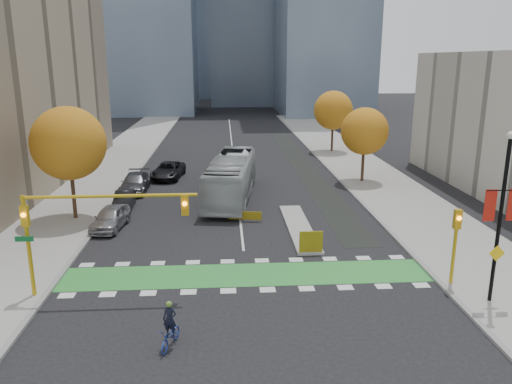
{
  "coord_description": "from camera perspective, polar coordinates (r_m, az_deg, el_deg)",
  "views": [
    {
      "loc": [
        -1.09,
        -23.51,
        11.31
      ],
      "look_at": [
        0.93,
        7.69,
        3.0
      ],
      "focal_mm": 35.0,
      "sensor_mm": 36.0,
      "label": 1
    }
  ],
  "objects": [
    {
      "name": "tree_west",
      "position": [
        37.58,
        -20.63,
        5.22
      ],
      "size": [
        5.2,
        5.2,
        8.22
      ],
      "color": "#332114",
      "rests_on": "ground"
    },
    {
      "name": "sidewalk_west",
      "position": [
        46.62,
        -19.03,
        0.11
      ],
      "size": [
        7.0,
        120.0,
        0.15
      ],
      "primitive_type": "cube",
      "color": "gray",
      "rests_on": "ground"
    },
    {
      "name": "curb_west",
      "position": [
        45.81,
        -14.81,
        0.18
      ],
      "size": [
        0.3,
        120.0,
        0.16
      ],
      "primitive_type": "cube",
      "color": "gray",
      "rests_on": "ground"
    },
    {
      "name": "parked_car_b",
      "position": [
        40.57,
        -14.82,
        -0.84
      ],
      "size": [
        1.59,
        4.07,
        1.32
      ],
      "primitive_type": "imported",
      "rotation": [
        0.0,
        0.0,
        0.05
      ],
      "color": "black",
      "rests_on": "ground"
    },
    {
      "name": "centre_line",
      "position": [
        64.52,
        -2.7,
        4.77
      ],
      "size": [
        0.15,
        70.0,
        0.01
      ],
      "primitive_type": "cube",
      "color": "silver",
      "rests_on": "ground"
    },
    {
      "name": "ground",
      "position": [
        26.11,
        -0.97,
        -10.79
      ],
      "size": [
        300.0,
        300.0,
        0.0
      ],
      "primitive_type": "plane",
      "color": "black",
      "rests_on": "ground"
    },
    {
      "name": "traffic_signal_west",
      "position": [
        25.07,
        -19.39,
        -2.86
      ],
      "size": [
        8.53,
        0.56,
        5.2
      ],
      "color": "#BF9914",
      "rests_on": "ground"
    },
    {
      "name": "parked_car_d",
      "position": [
        49.78,
        -10.01,
        2.44
      ],
      "size": [
        3.26,
        5.88,
        1.56
      ],
      "primitive_type": "imported",
      "rotation": [
        0.0,
        0.0,
        -0.13
      ],
      "color": "black",
      "rests_on": "ground"
    },
    {
      "name": "bike_lane_paint",
      "position": [
        55.36,
        5.3,
        3.03
      ],
      "size": [
        2.5,
        50.0,
        0.01
      ],
      "primitive_type": "cube",
      "color": "black",
      "rests_on": "ground"
    },
    {
      "name": "cyclist",
      "position": [
        21.2,
        -9.76,
        -15.45
      ],
      "size": [
        1.11,
        1.86,
        2.03
      ],
      "rotation": [
        0.0,
        0.0,
        -0.3
      ],
      "color": "#203994",
      "rests_on": "ground"
    },
    {
      "name": "bus",
      "position": [
        41.55,
        -2.84,
        1.66
      ],
      "size": [
        4.83,
        13.36,
        3.64
      ],
      "primitive_type": "imported",
      "rotation": [
        0.0,
        0.0,
        -0.14
      ],
      "color": "#A6ACAE",
      "rests_on": "ground"
    },
    {
      "name": "parked_car_a",
      "position": [
        35.84,
        -16.31,
        -2.82
      ],
      "size": [
        2.38,
        4.76,
        1.56
      ],
      "primitive_type": "imported",
      "rotation": [
        0.0,
        0.0,
        -0.12
      ],
      "color": "#99999E",
      "rests_on": "ground"
    },
    {
      "name": "traffic_signal_east",
      "position": [
        27.15,
        21.87,
        -4.65
      ],
      "size": [
        0.35,
        0.43,
        4.1
      ],
      "color": "#BF9914",
      "rests_on": "ground"
    },
    {
      "name": "parked_car_c",
      "position": [
        45.29,
        -13.67,
        1.03
      ],
      "size": [
        2.25,
        5.48,
        1.59
      ],
      "primitive_type": "imported",
      "rotation": [
        0.0,
        0.0,
        0.01
      ],
      "color": "#454549",
      "rests_on": "ground"
    },
    {
      "name": "median_island",
      "position": [
        34.77,
        4.92,
        -4.02
      ],
      "size": [
        1.6,
        10.0,
        0.16
      ],
      "primitive_type": "cube",
      "color": "gray",
      "rests_on": "ground"
    },
    {
      "name": "bike_crossing",
      "position": [
        27.47,
        -1.12,
        -9.42
      ],
      "size": [
        20.0,
        3.0,
        0.01
      ],
      "primitive_type": "cube",
      "color": "green",
      "rests_on": "ground"
    },
    {
      "name": "tree_east_near",
      "position": [
        47.79,
        12.31,
        6.79
      ],
      "size": [
        4.4,
        4.4,
        7.08
      ],
      "color": "#332114",
      "rests_on": "ground"
    },
    {
      "name": "sidewalk_east",
      "position": [
        47.25,
        14.39,
        0.65
      ],
      "size": [
        7.0,
        120.0,
        0.15
      ],
      "primitive_type": "cube",
      "color": "gray",
      "rests_on": "ground"
    },
    {
      "name": "hazard_board",
      "position": [
        30.07,
        6.3,
        -5.67
      ],
      "size": [
        1.4,
        0.12,
        1.3
      ],
      "primitive_type": "cube",
      "color": "yellow",
      "rests_on": "median_island"
    },
    {
      "name": "tree_east_far",
      "position": [
        63.28,
        8.82,
        9.21
      ],
      "size": [
        4.8,
        4.8,
        7.65
      ],
      "color": "#332114",
      "rests_on": "ground"
    },
    {
      "name": "banner_lamppost",
      "position": [
        25.39,
        26.2,
        -1.98
      ],
      "size": [
        1.65,
        0.36,
        8.28
      ],
      "color": "black",
      "rests_on": "ground"
    },
    {
      "name": "curb_east",
      "position": [
        46.28,
        10.27,
        0.59
      ],
      "size": [
        0.3,
        120.0,
        0.16
      ],
      "primitive_type": "cube",
      "color": "gray",
      "rests_on": "ground"
    }
  ]
}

